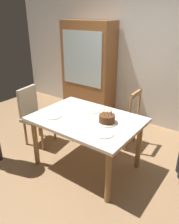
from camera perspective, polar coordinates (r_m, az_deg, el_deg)
ground at (r=3.32m, az=-0.72°, el=-13.41°), size 6.40×6.40×0.00m
back_wall at (r=4.31m, az=14.58°, el=13.76°), size 6.40×0.10×2.60m
dining_table at (r=2.96m, az=-0.78°, el=-3.23°), size 1.40×1.00×0.76m
birthday_cake at (r=2.78m, az=4.50°, el=-1.83°), size 0.28×0.28×0.17m
plate_near_celebrant at (r=3.00m, az=-9.28°, el=-1.04°), size 0.22×0.22×0.01m
plate_far_side at (r=3.12m, az=0.66°, el=0.32°), size 0.22×0.22×0.01m
plate_near_guest at (r=2.54m, az=3.76°, el=-5.63°), size 0.22×0.22×0.01m
fork_near_celebrant at (r=3.10m, az=-11.60°, el=-0.44°), size 0.18×0.03×0.01m
fork_far_side at (r=3.21m, az=-1.69°, el=0.94°), size 0.18×0.05×0.01m
fork_near_guest at (r=2.61m, az=0.60°, el=-4.81°), size 0.18×0.03×0.01m
chair_spindle_back at (r=3.62m, az=8.77°, el=-1.78°), size 0.46×0.46×0.95m
chair_upholstered at (r=3.73m, az=-14.02°, el=-0.17°), size 0.51×0.50×0.95m
china_cabinet at (r=4.67m, az=-0.30°, el=10.92°), size 1.10×0.45×1.90m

